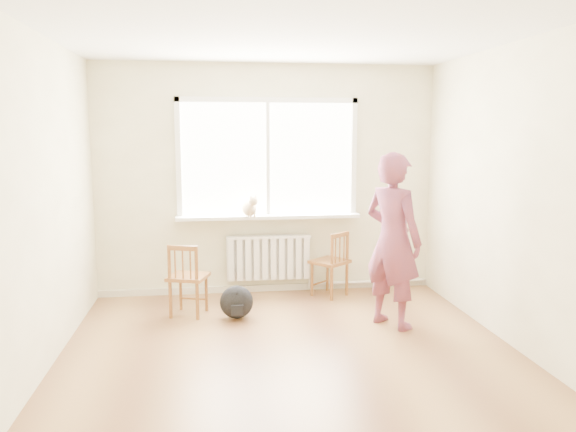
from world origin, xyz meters
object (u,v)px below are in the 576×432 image
object	(u,v)px
chair_right	(333,264)
backpack	(237,302)
person	(393,240)
cat	(250,207)
chair_left	(187,280)

from	to	relation	value
chair_right	backpack	world-z (taller)	chair_right
chair_right	backpack	bearing A→B (deg)	-10.82
backpack	person	bearing A→B (deg)	-15.50
cat	backpack	world-z (taller)	cat
chair_left	cat	world-z (taller)	cat
cat	chair_right	bearing A→B (deg)	-27.52
chair_right	backpack	distance (m)	1.33
cat	backpack	size ratio (longest dim) A/B	1.08
chair_right	backpack	size ratio (longest dim) A/B	2.24
backpack	chair_left	bearing A→B (deg)	163.56
chair_left	chair_right	size ratio (longest dim) A/B	1.00
chair_left	backpack	xyz separation A→B (m)	(0.51, -0.15, -0.22)
chair_left	backpack	bearing A→B (deg)	-178.45
chair_right	cat	distance (m)	1.17
person	cat	distance (m)	1.79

